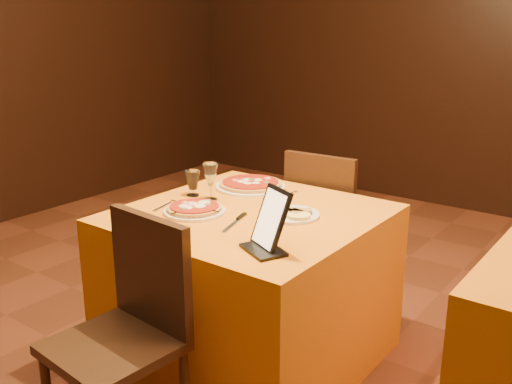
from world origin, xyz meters
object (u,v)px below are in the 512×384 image
Objects in this scene: pizza_far at (250,185)px; tablet at (271,218)px; main_table at (250,286)px; chair_main_near at (113,346)px; wine_glass at (211,182)px; water_glass at (193,183)px; pizza_near at (194,210)px; chair_main_far at (333,225)px.

pizza_far is 1.52× the size of tablet.
main_table is 1.21× the size of chair_main_near.
water_glass is at bearing 179.38° from wine_glass.
water_glass is (-0.19, 0.19, 0.05)m from pizza_near.
pizza_near is (-0.20, -0.16, 0.39)m from main_table.
tablet is at bearing -28.82° from wine_glass.
chair_main_far is 0.90m from wine_glass.
chair_main_near is at bearing -78.01° from pizza_far.
main_table is 1.21× the size of chair_main_far.
tablet reaches higher than main_table.
wine_glass is 1.46× the size of water_glass.
main_table is 2.97× the size of pizza_far.
wine_glass is at bearing 176.43° from tablet.
chair_main_near is 0.76m from pizza_near.
pizza_near is 0.49m from pizza_far.
water_glass is at bearing -115.81° from pizza_far.
chair_main_far is 2.46× the size of pizza_far.
wine_glass reaches higher than chair_main_far.
chair_main_near is at bearing 86.70° from chair_main_far.
pizza_far is 0.30m from wine_glass.
chair_main_far is 1.21m from tablet.
chair_main_near reaches higher than water_glass.
wine_glass is 0.12m from water_glass.
pizza_far is at bearing 127.02° from main_table.
water_glass is at bearing -179.41° from tablet.
main_table is 0.83m from chair_main_near.
pizza_near is (-0.20, -0.96, 0.31)m from chair_main_far.
chair_main_far is at bearing 63.23° from water_glass.
chair_main_near is 0.75m from tablet.
chair_main_near is 1.00× the size of chair_main_far.
pizza_near is (-0.20, 0.67, 0.31)m from chair_main_near.
pizza_near is at bearing -70.85° from wine_glass.
pizza_far is at bearing 106.74° from chair_main_near.
chair_main_near is 1.62m from chair_main_far.
pizza_far is at bearing 64.19° from water_glass.
main_table is at bearing -6.60° from wine_glass.
tablet reaches higher than chair_main_far.
water_glass reaches higher than pizza_near.
main_table is 0.54m from wine_glass.
tablet is at bearing -24.66° from water_glass.
main_table is at bearing 86.70° from chair_main_far.
water_glass is (-0.39, 0.86, 0.36)m from chair_main_near.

